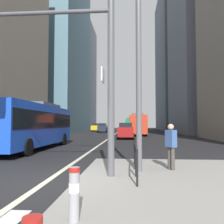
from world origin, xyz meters
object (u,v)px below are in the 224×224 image
Objects in this scene: car_oncoming_mid at (96,127)px; traffic_signal_gantry at (59,56)px; city_bus_blue_oncoming at (33,123)px; bollard_left at (74,191)px; city_bus_red_distant at (130,124)px; car_oncoming_far at (103,128)px; street_lamp_post at (138,28)px; car_receding_near at (132,128)px; car_receding_far at (126,131)px; city_bus_red_receding at (137,124)px; pedestrian_waiting at (171,144)px.

traffic_signal_gantry reaches higher than car_oncoming_mid.
city_bus_blue_oncoming reaches higher than bollard_left.
city_bus_red_distant reaches higher than car_oncoming_far.
bollard_left is at bearing -106.37° from street_lamp_post.
car_receding_far is (-0.99, -19.48, 0.00)m from car_receding_near.
car_oncoming_far reaches higher than bollard_left.
car_receding_near is 0.94× the size of car_receding_far.
city_bus_red_distant reaches higher than car_receding_near.
city_bus_red_distant is 13.60m from car_oncoming_far.
traffic_signal_gantry is at bearing -85.30° from car_oncoming_far.
car_oncoming_far is (-7.00, 11.45, -0.85)m from city_bus_red_receding.
city_bus_red_distant reaches higher than car_receding_far.
city_bus_red_receding reaches higher than bollard_left.
street_lamp_post is at bearing -79.97° from car_oncoming_mid.
city_bus_red_distant is at bearing 89.01° from car_receding_far.
car_oncoming_far is 0.69× the size of traffic_signal_gantry.
bollard_left is (7.32, -52.97, -0.33)m from car_oncoming_mid.
city_bus_red_distant is (7.01, 45.76, 0.00)m from city_bus_blue_oncoming.
city_bus_red_receding is 1.79× the size of traffic_signal_gantry.
car_receding_near is 4.51× the size of bollard_left.
car_oncoming_mid and car_receding_near have the same top height.
car_oncoming_mid is 12.71m from car_receding_near.
bollard_left is at bearing -117.43° from pedestrian_waiting.
traffic_signal_gantry is (-2.43, -54.56, 2.23)m from city_bus_red_distant.
car_receding_far is (-0.59, -33.76, -0.85)m from city_bus_red_distant.
traffic_signal_gantry is at bearing -96.50° from city_bus_red_receding.
street_lamp_post reaches higher than car_oncoming_mid.
city_bus_red_distant is 2.62× the size of car_oncoming_mid.
car_receding_near and car_oncoming_far have the same top height.
city_bus_blue_oncoming is at bearing -118.16° from car_receding_far.
bollard_left is at bearing -91.90° from car_receding_near.
traffic_signal_gantry is at bearing -162.40° from pedestrian_waiting.
city_bus_red_receding is 1.34× the size of street_lamp_post.
city_bus_red_receding is at bearing 88.35° from street_lamp_post.
city_bus_red_receding is 2.60× the size of car_oncoming_far.
car_receding_far is (6.42, 12.00, -0.85)m from city_bus_blue_oncoming.
traffic_signal_gantry reaches higher than bollard_left.
car_oncoming_mid is at bearing -148.72° from city_bus_red_distant.
pedestrian_waiting is at bearing -78.56° from car_oncoming_mid.
car_receding_near is at bearing -46.32° from car_oncoming_mid.
city_bus_blue_oncoming is at bearing -98.71° from city_bus_red_distant.
pedestrian_waiting is at bearing -42.08° from city_bus_blue_oncoming.
pedestrian_waiting is (0.99, -39.07, 0.08)m from car_receding_near.
pedestrian_waiting is (1.17, 0.36, -4.21)m from street_lamp_post.
car_receding_far reaches higher than pedestrian_waiting.
city_bus_blue_oncoming is 46.30m from city_bus_red_distant.
car_receding_near is at bearing -88.39° from city_bus_red_distant.
car_receding_far is at bearing -92.90° from car_receding_near.
city_bus_red_distant is at bearing 31.28° from car_oncoming_mid.
city_bus_red_receding is 2.44× the size of car_oncoming_mid.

